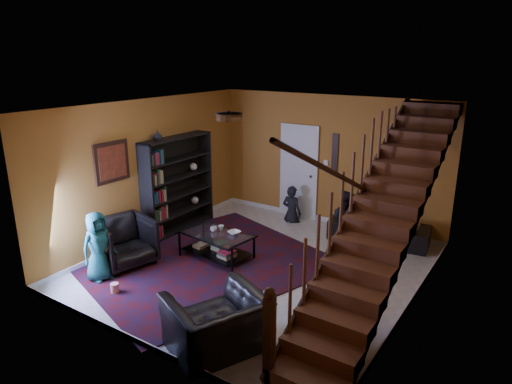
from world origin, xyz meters
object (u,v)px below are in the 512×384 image
Objects in this scene: bookshelf at (178,186)px; armchair_left at (125,242)px; armchair_right at (217,324)px; sofa at (379,228)px; coffee_table at (217,244)px.

armchair_left is (0.35, -1.80, -0.54)m from bookshelf.
armchair_right is (2.89, -1.05, -0.05)m from armchair_left.
armchair_right is (-0.52, -4.55, 0.09)m from sofa.
bookshelf reaches higher than coffee_table.
armchair_left reaches higher than coffee_table.
bookshelf is at bearing 25.49° from armchair_left.
bookshelf is at bearing -107.06° from armchair_right.
sofa is 1.44× the size of coffee_table.
coffee_table is at bearing 39.56° from sofa.
armchair_left is 0.81× the size of armchair_right.
bookshelf is 1.73× the size of armchair_right.
armchair_left is at bearing 38.01° from sofa.
armchair_left is at bearing -78.86° from bookshelf.
sofa is at bearing 47.28° from coffee_table.
armchair_right is at bearing -95.57° from armchair_left.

